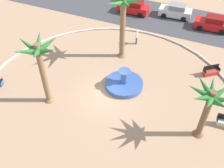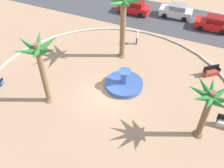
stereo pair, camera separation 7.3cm
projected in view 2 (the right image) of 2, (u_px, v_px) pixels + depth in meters
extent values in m
plane|color=tan|center=(107.00, 95.00, 22.19)|extent=(80.00, 80.00, 0.00)
torus|color=silver|center=(107.00, 94.00, 22.12)|extent=(22.45, 22.45, 0.20)
cube|color=#424247|center=(158.00, 16.00, 32.65)|extent=(48.00, 8.00, 0.03)
cylinder|color=#38569E|center=(124.00, 84.00, 22.89)|extent=(3.42, 3.42, 0.45)
cylinder|color=#236093|center=(124.00, 84.00, 22.91)|extent=(3.01, 3.01, 0.34)
cylinder|color=#38569E|center=(124.00, 77.00, 22.32)|extent=(0.62, 0.62, 1.23)
cylinder|color=#3D5FAD|center=(125.00, 71.00, 21.87)|extent=(1.09, 1.09, 0.12)
cylinder|color=brown|center=(43.00, 75.00, 19.80)|extent=(0.46, 0.46, 5.74)
cone|color=brown|center=(49.00, 98.00, 21.58)|extent=(0.88, 0.88, 0.50)
cone|color=#28702D|center=(46.00, 51.00, 17.84)|extent=(1.87, 0.64, 1.26)
cone|color=#28702D|center=(48.00, 44.00, 18.43)|extent=(1.44, 1.88, 1.17)
cone|color=#28702D|center=(39.00, 41.00, 18.68)|extent=(1.34, 1.91, 1.14)
cone|color=#28702D|center=(28.00, 45.00, 18.39)|extent=(1.89, 0.69, 1.25)
cone|color=#28702D|center=(26.00, 51.00, 17.73)|extent=(1.43, 1.89, 1.19)
cone|color=#28702D|center=(35.00, 54.00, 17.47)|extent=(1.42, 1.89, 1.16)
cylinder|color=brown|center=(205.00, 115.00, 17.61)|extent=(0.45, 0.45, 4.46)
cone|color=brown|center=(198.00, 132.00, 18.96)|extent=(0.86, 0.86, 0.50)
cone|color=#28702D|center=(224.00, 100.00, 16.07)|extent=(1.81, 0.72, 1.22)
cone|color=#28702D|center=(221.00, 92.00, 16.58)|extent=(1.56, 1.72, 1.17)
cone|color=#28702D|center=(212.00, 89.00, 16.89)|extent=(0.79, 1.81, 1.28)
cone|color=#28702D|center=(205.00, 87.00, 16.82)|extent=(1.65, 1.65, 1.01)
cone|color=#28702D|center=(200.00, 92.00, 16.50)|extent=(1.79, 0.61, 1.05)
cone|color=#28702D|center=(202.00, 98.00, 16.05)|extent=(1.62, 1.68, 1.04)
cone|color=#28702D|center=(209.00, 103.00, 15.83)|extent=(0.76, 1.82, 1.16)
cone|color=#28702D|center=(219.00, 104.00, 15.81)|extent=(1.60, 1.68, 1.22)
cylinder|color=brown|center=(123.00, 28.00, 24.23)|extent=(0.54, 0.54, 6.51)
cone|color=brown|center=(122.00, 54.00, 26.27)|extent=(1.03, 1.03, 0.50)
cone|color=#337F38|center=(136.00, 0.00, 22.01)|extent=(2.48, 0.86, 1.23)
cone|color=#337F38|center=(116.00, 4.00, 21.64)|extent=(1.14, 2.49, 1.30)
cone|color=#337F38|center=(127.00, 5.00, 21.46)|extent=(1.84, 2.31, 1.28)
cube|color=black|center=(1.00, 80.00, 22.74)|extent=(0.20, 0.45, 0.24)
cube|color=#B73D33|center=(212.00, 71.00, 23.86)|extent=(1.55, 1.40, 0.12)
cube|color=black|center=(211.00, 68.00, 23.80)|extent=(1.29, 1.08, 0.50)
cube|color=#9C342B|center=(211.00, 74.00, 24.03)|extent=(1.43, 1.29, 0.39)
cube|color=black|center=(219.00, 69.00, 23.91)|extent=(0.35, 0.40, 0.24)
cube|color=black|center=(205.00, 72.00, 23.62)|extent=(0.35, 0.40, 0.24)
cube|color=black|center=(217.00, 119.00, 19.45)|extent=(0.11, 0.45, 0.24)
cylinder|color=#33333D|center=(137.00, 40.00, 27.85)|extent=(0.14, 0.14, 0.86)
cylinder|color=#33333D|center=(137.00, 41.00, 27.72)|extent=(0.14, 0.14, 0.86)
cube|color=white|center=(137.00, 35.00, 27.30)|extent=(0.26, 0.37, 0.56)
sphere|color=beige|center=(137.00, 32.00, 27.03)|extent=(0.22, 0.22, 0.22)
cylinder|color=white|center=(137.00, 34.00, 27.46)|extent=(0.09, 0.09, 0.53)
cylinder|color=white|center=(137.00, 36.00, 27.15)|extent=(0.09, 0.09, 0.53)
cube|color=red|center=(134.00, 8.00, 32.96)|extent=(4.02, 1.75, 0.90)
cube|color=maroon|center=(136.00, 3.00, 32.41)|extent=(2.02, 1.47, 0.60)
cube|color=#333D47|center=(129.00, 3.00, 32.72)|extent=(0.31, 1.36, 0.51)
cylinder|color=black|center=(122.00, 12.00, 32.96)|extent=(0.64, 0.23, 0.64)
cylinder|color=black|center=(127.00, 6.00, 34.11)|extent=(0.64, 0.23, 0.64)
cylinder|color=black|center=(140.00, 15.00, 32.24)|extent=(0.64, 0.23, 0.64)
cylinder|color=black|center=(145.00, 10.00, 33.38)|extent=(0.64, 0.23, 0.64)
cube|color=silver|center=(176.00, 12.00, 32.16)|extent=(4.08, 1.89, 0.90)
cube|color=gray|center=(178.00, 7.00, 31.61)|extent=(2.07, 1.54, 0.60)
cube|color=#333D47|center=(171.00, 7.00, 31.91)|extent=(0.36, 1.37, 0.51)
cylinder|color=black|center=(164.00, 16.00, 32.12)|extent=(0.65, 0.25, 0.64)
cylinder|color=black|center=(167.00, 10.00, 33.29)|extent=(0.65, 0.25, 0.64)
cylinder|color=black|center=(184.00, 19.00, 31.46)|extent=(0.65, 0.25, 0.64)
cylinder|color=black|center=(186.00, 13.00, 32.62)|extent=(0.65, 0.25, 0.64)
cube|color=red|center=(212.00, 25.00, 29.89)|extent=(4.07, 1.87, 0.90)
cube|color=maroon|center=(216.00, 19.00, 29.34)|extent=(2.06, 1.53, 0.60)
cube|color=#333D47|center=(208.00, 19.00, 29.64)|extent=(0.35, 1.37, 0.51)
cylinder|color=black|center=(200.00, 28.00, 29.86)|extent=(0.65, 0.25, 0.64)
cylinder|color=black|center=(202.00, 22.00, 31.02)|extent=(0.65, 0.25, 0.64)
cylinder|color=black|center=(222.00, 33.00, 29.18)|extent=(0.65, 0.25, 0.64)
cylinder|color=black|center=(223.00, 26.00, 30.34)|extent=(0.65, 0.25, 0.64)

